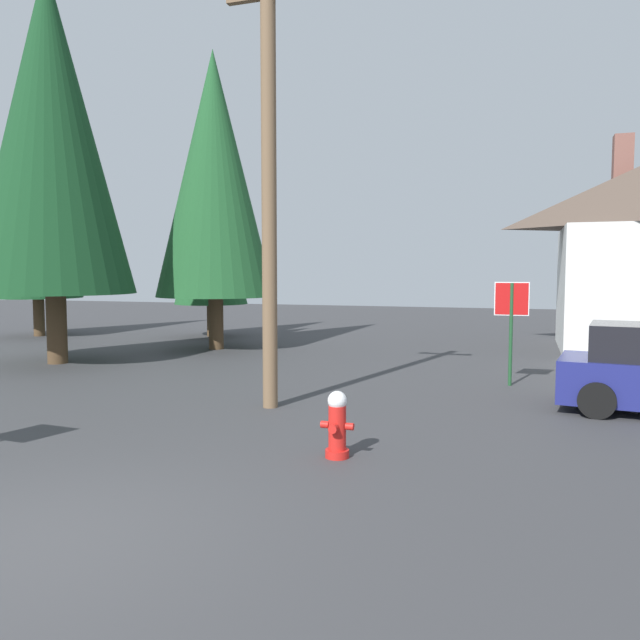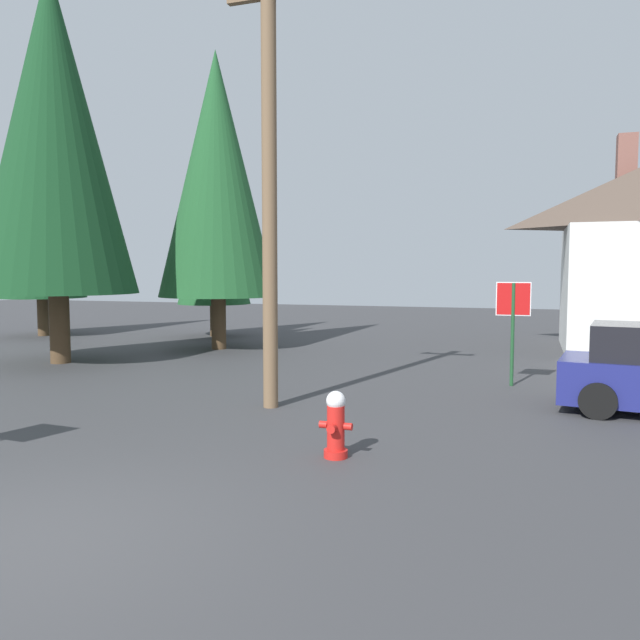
{
  "view_description": "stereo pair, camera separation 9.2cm",
  "coord_description": "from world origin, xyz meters",
  "px_view_note": "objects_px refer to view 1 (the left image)",
  "views": [
    {
      "loc": [
        4.41,
        -4.7,
        2.57
      ],
      "look_at": [
        1.0,
        5.56,
        1.72
      ],
      "focal_mm": 35.0,
      "sensor_mm": 36.0,
      "label": 1
    },
    {
      "loc": [
        4.5,
        -4.67,
        2.57
      ],
      "look_at": [
        1.0,
        5.56,
        1.72
      ],
      "focal_mm": 35.0,
      "sensor_mm": 36.0,
      "label": 2
    }
  ],
  "objects_px": {
    "fire_hydrant": "(337,425)",
    "pine_tree_mid_left": "(50,131)",
    "stop_sign_far": "(511,312)",
    "pine_tree_tall_left": "(214,175)",
    "pine_tree_far_center": "(35,210)",
    "pine_tree_short_left": "(210,229)",
    "utility_pole": "(269,180)"
  },
  "relations": [
    {
      "from": "pine_tree_tall_left",
      "to": "pine_tree_short_left",
      "type": "bearing_deg",
      "value": 120.34
    },
    {
      "from": "fire_hydrant",
      "to": "pine_tree_mid_left",
      "type": "xyz_separation_m",
      "value": [
        -9.98,
        6.01,
        5.92
      ]
    },
    {
      "from": "fire_hydrant",
      "to": "pine_tree_far_center",
      "type": "xyz_separation_m",
      "value": [
        -15.9,
        11.77,
        4.51
      ]
    },
    {
      "from": "pine_tree_short_left",
      "to": "pine_tree_far_center",
      "type": "height_order",
      "value": "pine_tree_far_center"
    },
    {
      "from": "pine_tree_short_left",
      "to": "pine_tree_far_center",
      "type": "xyz_separation_m",
      "value": [
        -6.54,
        -2.06,
        0.77
      ]
    },
    {
      "from": "pine_tree_tall_left",
      "to": "pine_tree_short_left",
      "type": "relative_size",
      "value": 1.35
    },
    {
      "from": "pine_tree_mid_left",
      "to": "pine_tree_short_left",
      "type": "bearing_deg",
      "value": 85.47
    },
    {
      "from": "pine_tree_far_center",
      "to": "pine_tree_mid_left",
      "type": "bearing_deg",
      "value": -44.2
    },
    {
      "from": "utility_pole",
      "to": "pine_tree_tall_left",
      "type": "relative_size",
      "value": 0.84
    },
    {
      "from": "fire_hydrant",
      "to": "pine_tree_tall_left",
      "type": "distance_m",
      "value": 13.62
    },
    {
      "from": "fire_hydrant",
      "to": "pine_tree_tall_left",
      "type": "relative_size",
      "value": 0.1
    },
    {
      "from": "fire_hydrant",
      "to": "pine_tree_far_center",
      "type": "height_order",
      "value": "pine_tree_far_center"
    },
    {
      "from": "pine_tree_short_left",
      "to": "pine_tree_mid_left",
      "type": "bearing_deg",
      "value": -94.53
    },
    {
      "from": "utility_pole",
      "to": "pine_tree_tall_left",
      "type": "xyz_separation_m",
      "value": [
        -5.15,
        7.6,
        1.44
      ]
    },
    {
      "from": "fire_hydrant",
      "to": "pine_tree_far_center",
      "type": "bearing_deg",
      "value": 143.5
    },
    {
      "from": "pine_tree_mid_left",
      "to": "pine_tree_short_left",
      "type": "xyz_separation_m",
      "value": [
        0.62,
        7.82,
        -2.18
      ]
    },
    {
      "from": "stop_sign_far",
      "to": "pine_tree_tall_left",
      "type": "distance_m",
      "value": 10.91
    },
    {
      "from": "stop_sign_far",
      "to": "pine_tree_far_center",
      "type": "xyz_separation_m",
      "value": [
        -18.02,
        5.34,
        3.3
      ]
    },
    {
      "from": "utility_pole",
      "to": "pine_tree_tall_left",
      "type": "bearing_deg",
      "value": 124.1
    },
    {
      "from": "pine_tree_tall_left",
      "to": "pine_tree_far_center",
      "type": "relative_size",
      "value": 1.14
    },
    {
      "from": "fire_hydrant",
      "to": "utility_pole",
      "type": "height_order",
      "value": "utility_pole"
    },
    {
      "from": "fire_hydrant",
      "to": "utility_pole",
      "type": "xyz_separation_m",
      "value": [
        -2.12,
        2.66,
        3.79
      ]
    },
    {
      "from": "pine_tree_tall_left",
      "to": "pine_tree_short_left",
      "type": "xyz_separation_m",
      "value": [
        -2.09,
        3.57,
        -1.48
      ]
    },
    {
      "from": "pine_tree_far_center",
      "to": "fire_hydrant",
      "type": "bearing_deg",
      "value": -36.5
    },
    {
      "from": "fire_hydrant",
      "to": "pine_tree_tall_left",
      "type": "height_order",
      "value": "pine_tree_tall_left"
    },
    {
      "from": "utility_pole",
      "to": "pine_tree_tall_left",
      "type": "distance_m",
      "value": 9.29
    },
    {
      "from": "pine_tree_far_center",
      "to": "pine_tree_short_left",
      "type": "bearing_deg",
      "value": 17.52
    },
    {
      "from": "pine_tree_tall_left",
      "to": "pine_tree_far_center",
      "type": "height_order",
      "value": "pine_tree_tall_left"
    },
    {
      "from": "stop_sign_far",
      "to": "pine_tree_tall_left",
      "type": "bearing_deg",
      "value": 157.79
    },
    {
      "from": "pine_tree_far_center",
      "to": "pine_tree_tall_left",
      "type": "bearing_deg",
      "value": -9.87
    },
    {
      "from": "utility_pole",
      "to": "pine_tree_far_center",
      "type": "distance_m",
      "value": 16.53
    },
    {
      "from": "fire_hydrant",
      "to": "pine_tree_short_left",
      "type": "relative_size",
      "value": 0.13
    }
  ]
}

